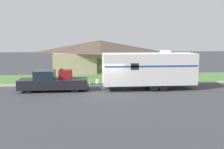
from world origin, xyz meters
TOP-DOWN VIEW (x-y plane):
  - ground_plane at (0.00, 0.00)m, footprint 120.00×120.00m
  - curb_strip at (0.00, 3.75)m, footprint 80.00×0.30m
  - lawn_strip at (0.00, 7.40)m, footprint 80.00×7.00m
  - house_across_street at (-0.26, 14.17)m, footprint 12.97×7.88m
  - pickup_truck at (-4.96, 1.28)m, footprint 6.11×1.96m
  - travel_trailer at (3.71, 1.28)m, footprint 9.54×2.47m
  - mailbox at (0.24, 4.56)m, footprint 0.48×0.20m

SIDE VIEW (x-z plane):
  - ground_plane at x=0.00m, z-range 0.00..0.00m
  - lawn_strip at x=0.00m, z-range 0.00..0.03m
  - curb_strip at x=0.00m, z-range 0.00..0.14m
  - pickup_truck at x=-4.96m, z-range -0.17..1.83m
  - mailbox at x=0.24m, z-range 0.34..1.57m
  - travel_trailer at x=3.71m, z-range 0.10..3.68m
  - house_across_street at x=-0.26m, z-range 0.08..4.39m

